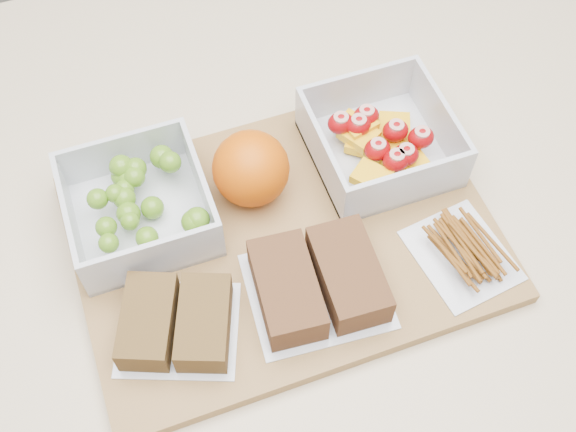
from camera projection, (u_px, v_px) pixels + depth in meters
name	position (u px, v px, depth m)	size (l,w,h in m)	color
counter	(287.00, 376.00, 1.14)	(1.20, 0.90, 0.90)	beige
cutting_board	(285.00, 238.00, 0.74)	(0.42, 0.30, 0.02)	olive
grape_container	(141.00, 204.00, 0.73)	(0.14, 0.14, 0.06)	silver
fruit_container	(380.00, 142.00, 0.77)	(0.14, 0.14, 0.06)	silver
orange	(251.00, 169.00, 0.73)	(0.08, 0.08, 0.08)	#DB5705
sandwich_bag_left	(176.00, 323.00, 0.67)	(0.14, 0.13, 0.03)	silver
sandwich_bag_center	(318.00, 282.00, 0.68)	(0.14, 0.13, 0.04)	silver
pretzel_bag	(463.00, 250.00, 0.71)	(0.10, 0.12, 0.02)	silver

